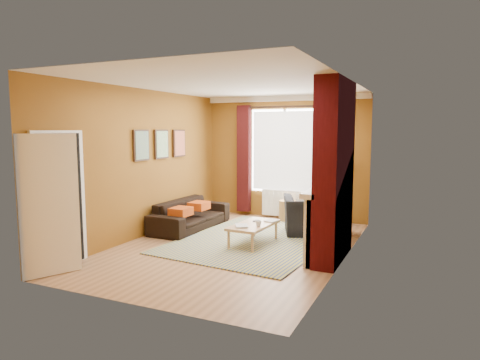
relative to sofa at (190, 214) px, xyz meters
The scene contains 12 objects.
ground 1.70m from the sofa, 32.00° to the right, with size 5.50×5.50×0.00m, color #936742.
room_walls 2.41m from the sofa, 16.50° to the right, with size 3.82×5.54×2.83m.
striped_rug 1.67m from the sofa, 10.69° to the right, with size 2.85×3.73×0.02m.
sofa is the anchor object (origin of this frame).
armchair 2.53m from the sofa, 12.54° to the left, with size 1.14×1.00×0.74m, color black.
coffee_table 1.78m from the sofa, 20.14° to the right, with size 0.62×1.16×0.38m.
wicker_stool 2.21m from the sofa, 43.28° to the left, with size 0.49×0.49×0.47m.
floor_lamp 3.29m from the sofa, 28.41° to the left, with size 0.28×0.28×1.45m.
book_a 1.77m from the sofa, 32.98° to the right, with size 0.21×0.29×0.03m, color #999999.
book_b 1.83m from the sofa, ahead, with size 0.19×0.26×0.02m, color #999999.
mug 1.99m from the sofa, 22.83° to the right, with size 0.11×0.11×0.10m, color #999999.
tv_remote 1.68m from the sofa, 13.97° to the right, with size 0.06×0.15×0.02m.
Camera 1 is at (3.12, -6.61, 2.05)m, focal length 32.00 mm.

